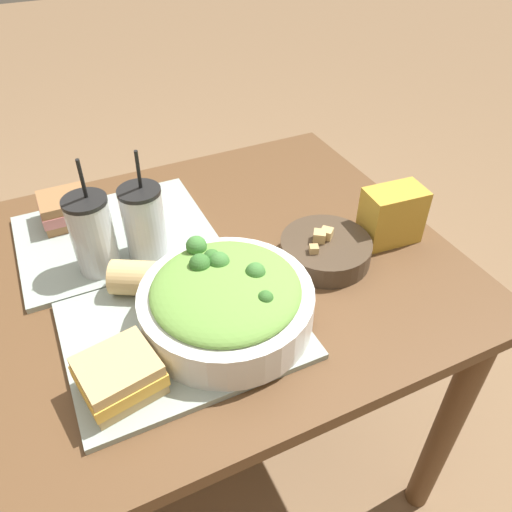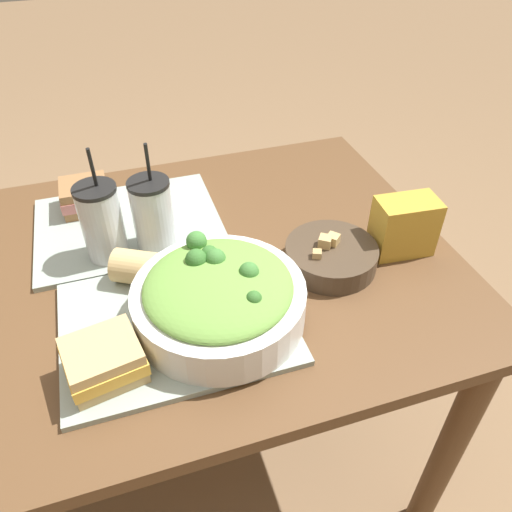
{
  "view_description": "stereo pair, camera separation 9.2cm",
  "coord_description": "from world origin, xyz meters",
  "px_view_note": "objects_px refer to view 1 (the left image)",
  "views": [
    {
      "loc": [
        -0.1,
        -0.75,
        1.41
      ],
      "look_at": [
        0.2,
        -0.11,
        0.82
      ],
      "focal_mm": 35.0,
      "sensor_mm": 36.0,
      "label": 1
    },
    {
      "loc": [
        -0.02,
        -0.78,
        1.41
      ],
      "look_at": [
        0.2,
        -0.11,
        0.82
      ],
      "focal_mm": 35.0,
      "sensor_mm": 36.0,
      "label": 2
    }
  ],
  "objects_px": {
    "baguette_near": "(140,278)",
    "sandwich_far": "(66,209)",
    "drink_cup_dark": "(93,237)",
    "salad_bowl": "(226,300)",
    "drink_cup_red": "(145,225)",
    "soup_bowl": "(325,249)",
    "chip_bag": "(392,215)",
    "napkin_folded": "(142,280)",
    "sandwich_near": "(119,376)"
  },
  "relations": [
    {
      "from": "sandwich_near",
      "to": "napkin_folded",
      "type": "height_order",
      "value": "sandwich_near"
    },
    {
      "from": "drink_cup_dark",
      "to": "drink_cup_red",
      "type": "bearing_deg",
      "value": 0.0
    },
    {
      "from": "salad_bowl",
      "to": "soup_bowl",
      "type": "xyz_separation_m",
      "value": [
        0.25,
        0.08,
        -0.04
      ]
    },
    {
      "from": "salad_bowl",
      "to": "napkin_folded",
      "type": "height_order",
      "value": "salad_bowl"
    },
    {
      "from": "salad_bowl",
      "to": "baguette_near",
      "type": "distance_m",
      "value": 0.18
    },
    {
      "from": "drink_cup_red",
      "to": "chip_bag",
      "type": "xyz_separation_m",
      "value": [
        0.48,
        -0.16,
        -0.02
      ]
    },
    {
      "from": "salad_bowl",
      "to": "sandwich_far",
      "type": "height_order",
      "value": "salad_bowl"
    },
    {
      "from": "sandwich_near",
      "to": "drink_cup_red",
      "type": "xyz_separation_m",
      "value": [
        0.13,
        0.3,
        0.04
      ]
    },
    {
      "from": "baguette_near",
      "to": "sandwich_far",
      "type": "xyz_separation_m",
      "value": [
        -0.09,
        0.29,
        -0.0
      ]
    },
    {
      "from": "sandwich_far",
      "to": "chip_bag",
      "type": "height_order",
      "value": "chip_bag"
    },
    {
      "from": "drink_cup_dark",
      "to": "napkin_folded",
      "type": "distance_m",
      "value": 0.12
    },
    {
      "from": "salad_bowl",
      "to": "napkin_folded",
      "type": "distance_m",
      "value": 0.21
    },
    {
      "from": "drink_cup_dark",
      "to": "baguette_near",
      "type": "bearing_deg",
      "value": -61.64
    },
    {
      "from": "soup_bowl",
      "to": "chip_bag",
      "type": "distance_m",
      "value": 0.16
    },
    {
      "from": "chip_bag",
      "to": "soup_bowl",
      "type": "bearing_deg",
      "value": -174.89
    },
    {
      "from": "salad_bowl",
      "to": "chip_bag",
      "type": "height_order",
      "value": "salad_bowl"
    },
    {
      "from": "chip_bag",
      "to": "napkin_folded",
      "type": "height_order",
      "value": "chip_bag"
    },
    {
      "from": "baguette_near",
      "to": "napkin_folded",
      "type": "bearing_deg",
      "value": 16.8
    },
    {
      "from": "sandwich_far",
      "to": "drink_cup_red",
      "type": "height_order",
      "value": "drink_cup_red"
    },
    {
      "from": "sandwich_far",
      "to": "drink_cup_red",
      "type": "xyz_separation_m",
      "value": [
        0.13,
        -0.19,
        0.04
      ]
    },
    {
      "from": "chip_bag",
      "to": "drink_cup_dark",
      "type": "bearing_deg",
      "value": 169.63
    },
    {
      "from": "napkin_folded",
      "to": "drink_cup_dark",
      "type": "bearing_deg",
      "value": 135.86
    },
    {
      "from": "salad_bowl",
      "to": "drink_cup_red",
      "type": "bearing_deg",
      "value": 106.76
    },
    {
      "from": "soup_bowl",
      "to": "chip_bag",
      "type": "bearing_deg",
      "value": 0.39
    },
    {
      "from": "baguette_near",
      "to": "drink_cup_red",
      "type": "xyz_separation_m",
      "value": [
        0.04,
        0.1,
        0.04
      ]
    },
    {
      "from": "salad_bowl",
      "to": "drink_cup_dark",
      "type": "bearing_deg",
      "value": 125.53
    },
    {
      "from": "soup_bowl",
      "to": "sandwich_near",
      "type": "relative_size",
      "value": 1.39
    },
    {
      "from": "sandwich_near",
      "to": "baguette_near",
      "type": "height_order",
      "value": "baguette_near"
    },
    {
      "from": "baguette_near",
      "to": "chip_bag",
      "type": "bearing_deg",
      "value": -66.59
    },
    {
      "from": "sandwich_near",
      "to": "drink_cup_dark",
      "type": "bearing_deg",
      "value": 73.57
    },
    {
      "from": "baguette_near",
      "to": "napkin_folded",
      "type": "distance_m",
      "value": 0.06
    },
    {
      "from": "drink_cup_dark",
      "to": "sandwich_far",
      "type": "bearing_deg",
      "value": 99.53
    },
    {
      "from": "salad_bowl",
      "to": "soup_bowl",
      "type": "distance_m",
      "value": 0.27
    },
    {
      "from": "soup_bowl",
      "to": "drink_cup_dark",
      "type": "height_order",
      "value": "drink_cup_dark"
    },
    {
      "from": "drink_cup_dark",
      "to": "drink_cup_red",
      "type": "height_order",
      "value": "drink_cup_dark"
    },
    {
      "from": "sandwich_near",
      "to": "sandwich_far",
      "type": "bearing_deg",
      "value": 79.44
    },
    {
      "from": "sandwich_near",
      "to": "sandwich_far",
      "type": "relative_size",
      "value": 1.26
    },
    {
      "from": "sandwich_near",
      "to": "chip_bag",
      "type": "distance_m",
      "value": 0.63
    },
    {
      "from": "sandwich_near",
      "to": "drink_cup_red",
      "type": "height_order",
      "value": "drink_cup_red"
    },
    {
      "from": "chip_bag",
      "to": "sandwich_far",
      "type": "bearing_deg",
      "value": 155.36
    },
    {
      "from": "chip_bag",
      "to": "napkin_folded",
      "type": "distance_m",
      "value": 0.53
    },
    {
      "from": "sandwich_far",
      "to": "drink_cup_dark",
      "type": "xyz_separation_m",
      "value": [
        0.03,
        -0.19,
        0.04
      ]
    },
    {
      "from": "salad_bowl",
      "to": "napkin_folded",
      "type": "bearing_deg",
      "value": 121.04
    },
    {
      "from": "salad_bowl",
      "to": "chip_bag",
      "type": "distance_m",
      "value": 0.42
    },
    {
      "from": "baguette_near",
      "to": "chip_bag",
      "type": "xyz_separation_m",
      "value": [
        0.53,
        -0.05,
        0.02
      ]
    },
    {
      "from": "sandwich_far",
      "to": "napkin_folded",
      "type": "distance_m",
      "value": 0.27
    },
    {
      "from": "baguette_near",
      "to": "soup_bowl",
      "type": "bearing_deg",
      "value": -69.26
    },
    {
      "from": "baguette_near",
      "to": "napkin_folded",
      "type": "height_order",
      "value": "baguette_near"
    },
    {
      "from": "baguette_near",
      "to": "chip_bag",
      "type": "height_order",
      "value": "chip_bag"
    },
    {
      "from": "sandwich_far",
      "to": "chip_bag",
      "type": "distance_m",
      "value": 0.7
    }
  ]
}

